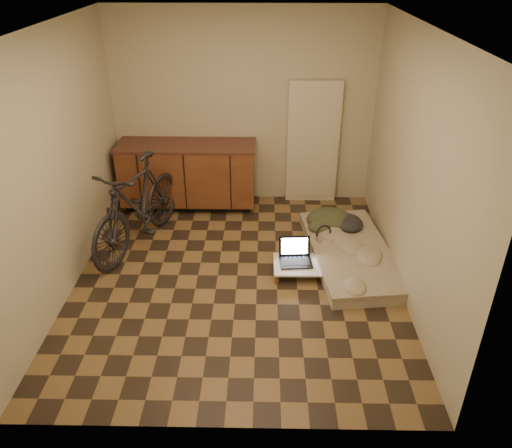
{
  "coord_description": "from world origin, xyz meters",
  "views": [
    {
      "loc": [
        0.29,
        -4.55,
        3.22
      ],
      "look_at": [
        0.2,
        0.2,
        0.55
      ],
      "focal_mm": 35.0,
      "sensor_mm": 36.0,
      "label": 1
    }
  ],
  "objects_px": {
    "bicycle": "(137,201)",
    "laptop": "(295,257)",
    "futon": "(350,253)",
    "lap_desk": "(305,265)"
  },
  "relations": [
    {
      "from": "lap_desk",
      "to": "laptop",
      "type": "distance_m",
      "value": 0.15
    },
    {
      "from": "bicycle",
      "to": "laptop",
      "type": "xyz_separation_m",
      "value": [
        1.85,
        -0.5,
        -0.43
      ]
    },
    {
      "from": "futon",
      "to": "lap_desk",
      "type": "height_order",
      "value": "futon"
    },
    {
      "from": "bicycle",
      "to": "laptop",
      "type": "height_order",
      "value": "bicycle"
    },
    {
      "from": "laptop",
      "to": "futon",
      "type": "bearing_deg",
      "value": 13.91
    },
    {
      "from": "lap_desk",
      "to": "laptop",
      "type": "bearing_deg",
      "value": 148.43
    },
    {
      "from": "bicycle",
      "to": "laptop",
      "type": "distance_m",
      "value": 1.96
    },
    {
      "from": "futon",
      "to": "lap_desk",
      "type": "distance_m",
      "value": 0.61
    },
    {
      "from": "bicycle",
      "to": "lap_desk",
      "type": "bearing_deg",
      "value": 3.56
    },
    {
      "from": "bicycle",
      "to": "futon",
      "type": "distance_m",
      "value": 2.57
    }
  ]
}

